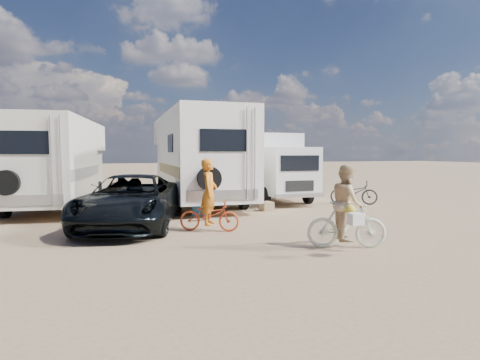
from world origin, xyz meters
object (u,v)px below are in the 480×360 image
object	(u,v)px
rv_main	(197,159)
bike_man	(209,215)
cooler	(199,209)
rider_man	(209,198)
crate	(267,206)
rider_woman	(347,210)
box_truck	(271,167)
rv_left	(58,164)
dark_suv	(131,201)
bike_woman	(346,225)
bike_parked	(354,192)

from	to	relation	value
rv_main	bike_man	world-z (taller)	rv_main
rv_main	cooler	xyz separation A→B (m)	(-0.70, -3.70, -1.67)
rider_man	cooler	world-z (taller)	rider_man
crate	rider_woman	bearing A→B (deg)	-94.15
bike_man	cooler	bearing A→B (deg)	18.33
box_truck	rider_woman	bearing A→B (deg)	-102.03
bike_man	rider_man	distance (m)	0.47
rv_left	bike_man	xyz separation A→B (m)	(4.47, -6.37, -1.26)
dark_suv	bike_woman	size ratio (longest dim) A/B	3.06
rv_left	cooler	world-z (taller)	rv_left
rv_left	rider_woman	xyz separation A→B (m)	(6.94, -9.19, -0.85)
box_truck	bike_man	bearing A→B (deg)	-125.76
bike_parked	rv_left	bearing A→B (deg)	108.29
bike_parked	cooler	xyz separation A→B (m)	(-6.67, -0.77, -0.28)
rider_woman	rider_man	bearing A→B (deg)	62.13
rv_main	rider_man	world-z (taller)	rv_main
rider_woman	bike_parked	distance (m)	7.85
box_truck	rider_man	world-z (taller)	box_truck
rv_left	box_truck	size ratio (longest dim) A/B	1.33
rider_man	bike_parked	world-z (taller)	rider_man
rider_man	rv_left	bearing A→B (deg)	60.05
cooler	rv_left	bearing A→B (deg)	150.45
rider_woman	box_truck	bearing A→B (deg)	9.23
bike_parked	cooler	size ratio (longest dim) A/B	3.58
box_truck	dark_suv	size ratio (longest dim) A/B	1.06
bike_parked	cooler	bearing A→B (deg)	128.56
dark_suv	cooler	bearing A→B (deg)	46.91
cooler	crate	bearing A→B (deg)	11.62
rv_main	rider_woman	world-z (taller)	rv_main
bike_man	bike_woman	world-z (taller)	bike_woman
dark_suv	cooler	world-z (taller)	dark_suv
bike_woman	bike_parked	bearing A→B (deg)	-14.24
rider_woman	cooler	xyz separation A→B (m)	(-2.14, 5.64, -0.64)
bike_parked	crate	size ratio (longest dim) A/B	4.50
rider_woman	cooler	size ratio (longest dim) A/B	3.23
cooler	bike_man	bearing A→B (deg)	-89.65
rider_woman	bike_woman	bearing A→B (deg)	-69.05
rv_left	bike_man	distance (m)	7.88
rv_left	bike_woman	distance (m)	11.58
rv_left	cooler	distance (m)	6.15
rv_left	cooler	xyz separation A→B (m)	(4.80, -3.56, -1.48)
crate	box_truck	bearing A→B (deg)	65.01
rider_man	bike_man	bearing A→B (deg)	0.00
cooler	box_truck	bearing A→B (deg)	46.19
rv_left	bike_man	bearing A→B (deg)	-48.05
crate	cooler	bearing A→B (deg)	-175.38
dark_suv	cooler	xyz separation A→B (m)	(2.30, 1.41, -0.54)
rv_left	crate	distance (m)	8.24
rv_left	rider_man	world-z (taller)	rv_left
rv_left	dark_suv	distance (m)	5.64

